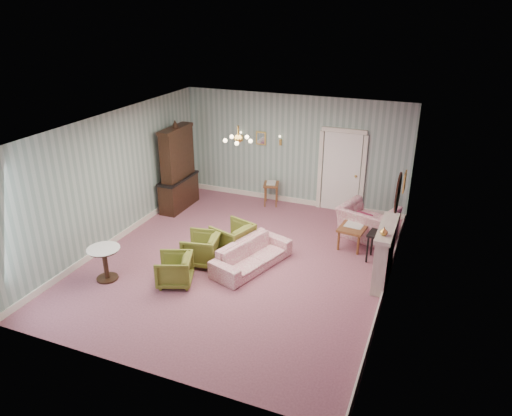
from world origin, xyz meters
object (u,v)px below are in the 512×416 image
at_px(coffee_table, 354,234).
at_px(olive_chair_b, 201,248).
at_px(dresser, 177,166).
at_px(fireplace, 384,254).
at_px(olive_chair_c, 233,237).
at_px(pedestal_table, 105,264).
at_px(wingback_chair, 368,217).
at_px(side_table_black, 378,247).
at_px(sofa_chintz, 252,251).
at_px(olive_chair_a, 174,268).

bearing_deg(coffee_table, olive_chair_b, -143.78).
distance_m(dresser, fireplace, 5.78).
distance_m(olive_chair_c, pedestal_table, 2.66).
xyz_separation_m(olive_chair_b, pedestal_table, (-1.43, -1.26, -0.02)).
xyz_separation_m(wingback_chair, side_table_black, (0.40, -1.02, -0.19)).
height_order(olive_chair_b, side_table_black, olive_chair_b).
bearing_deg(fireplace, pedestal_table, -158.19).
relative_size(sofa_chintz, dresser, 0.80).
height_order(olive_chair_b, pedestal_table, olive_chair_b).
height_order(olive_chair_a, sofa_chintz, sofa_chintz).
relative_size(wingback_chair, pedestal_table, 1.70).
xyz_separation_m(dresser, pedestal_table, (0.50, -3.66, -0.80)).
relative_size(wingback_chair, dresser, 0.51).
distance_m(side_table_black, pedestal_table, 5.51).
height_order(olive_chair_c, coffee_table, olive_chair_c).
height_order(olive_chair_b, coffee_table, olive_chair_b).
bearing_deg(pedestal_table, side_table_black, 29.52).
relative_size(side_table_black, pedestal_table, 0.93).
distance_m(olive_chair_c, side_table_black, 3.06).
bearing_deg(olive_chair_b, sofa_chintz, 93.84).
height_order(olive_chair_b, fireplace, fireplace).
xyz_separation_m(fireplace, side_table_black, (-0.21, 0.71, -0.26)).
height_order(side_table_black, pedestal_table, pedestal_table).
xyz_separation_m(olive_chair_a, coffee_table, (2.87, 2.92, -0.08)).
xyz_separation_m(dresser, coffee_table, (4.70, -0.38, -0.89)).
bearing_deg(dresser, sofa_chintz, -35.83).
relative_size(olive_chair_b, side_table_black, 1.13).
bearing_deg(coffee_table, sofa_chintz, -134.64).
distance_m(olive_chair_a, olive_chair_b, 0.91).
height_order(wingback_chair, dresser, dresser).
bearing_deg(olive_chair_a, coffee_table, 114.14).
height_order(sofa_chintz, coffee_table, sofa_chintz).
xyz_separation_m(dresser, side_table_black, (5.30, -0.95, -0.83)).
xyz_separation_m(olive_chair_c, sofa_chintz, (0.60, -0.39, -0.02)).
relative_size(olive_chair_b, fireplace, 0.52).
bearing_deg(side_table_black, sofa_chintz, -152.95).
xyz_separation_m(sofa_chintz, wingback_chair, (1.94, 2.22, 0.15)).
relative_size(wingback_chair, side_table_black, 1.83).
bearing_deg(pedestal_table, sofa_chintz, 31.77).
height_order(olive_chair_b, sofa_chintz, olive_chair_b).
distance_m(olive_chair_c, coffee_table, 2.73).
bearing_deg(side_table_black, fireplace, -73.56).
relative_size(wingback_chair, coffee_table, 1.18).
height_order(sofa_chintz, fireplace, fireplace).
relative_size(fireplace, side_table_black, 2.19).
bearing_deg(pedestal_table, coffee_table, 38.06).
relative_size(olive_chair_a, dresser, 0.29).
xyz_separation_m(olive_chair_b, olive_chair_c, (0.41, 0.65, 0.02)).
bearing_deg(olive_chair_b, coffee_table, 115.96).
bearing_deg(coffee_table, olive_chair_c, -149.60).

